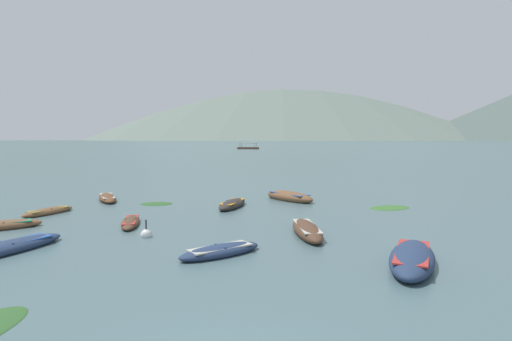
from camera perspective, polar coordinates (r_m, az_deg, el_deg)
The scene contains 18 objects.
ground_plane at distance 1506.22m, azimuth 2.72°, elevation 4.26°, with size 6000.00×6000.00×0.00m, color #476066.
mountain_1 at distance 1982.11m, azimuth -21.52°, elevation 9.03°, with size 1265.85×1265.85×348.18m, color #4C5B56.
mountain_2 at distance 1464.95m, azimuth 3.42°, elevation 11.13°, with size 1363.83×1363.83×350.86m, color slate.
mountain_3 at distance 1674.93m, azimuth 28.32°, elevation 8.22°, with size 1109.18×1109.18×260.65m, color #4C5B56.
rowboat_0 at distance 14.91m, azimuth -4.95°, elevation -11.05°, with size 3.15×2.85×0.46m.
rowboat_1 at distance 24.89m, azimuth -3.29°, elevation -4.69°, with size 1.86×3.86×0.58m.
rowboat_2 at distance 22.22m, azimuth -31.57°, elevation -6.51°, with size 3.15×2.67×0.49m.
rowboat_3 at distance 17.99m, azimuth 7.07°, elevation -8.21°, with size 1.53×4.24×0.62m.
rowboat_4 at distance 20.76m, azimuth -16.97°, elevation -6.85°, with size 1.60×3.41×0.41m.
rowboat_5 at distance 29.25m, azimuth -19.87°, elevation -3.61°, with size 2.76×3.98×0.53m.
rowboat_6 at distance 27.73m, azimuth 4.63°, elevation -3.64°, with size 3.78×4.10×0.77m.
rowboat_7 at distance 25.37m, azimuth -26.82°, elevation -5.09°, with size 1.93×3.29×0.43m.
rowboat_8 at distance 17.67m, azimuth -31.23°, elevation -9.16°, with size 2.76×4.60×0.52m.
rowboat_9 at distance 14.56m, azimuth 20.79°, elevation -11.34°, with size 2.83×4.59×0.76m.
ferry_0 at distance 164.25m, azimuth -1.10°, elevation 3.14°, with size 8.74×4.78×2.54m.
mooring_buoy at distance 18.07m, azimuth -14.95°, elevation -8.57°, with size 0.48×0.48×0.88m.
weed_patch_0 at distance 25.89m, azimuth 18.01°, elevation -4.95°, with size 1.73×2.72×0.14m, color #38662D.
weed_patch_2 at distance 26.85m, azimuth -13.61°, elevation -4.53°, with size 2.01×1.59×0.14m, color #2D5628.
Camera 1 is at (0.85, -6.21, 4.12)m, focal length 28.90 mm.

